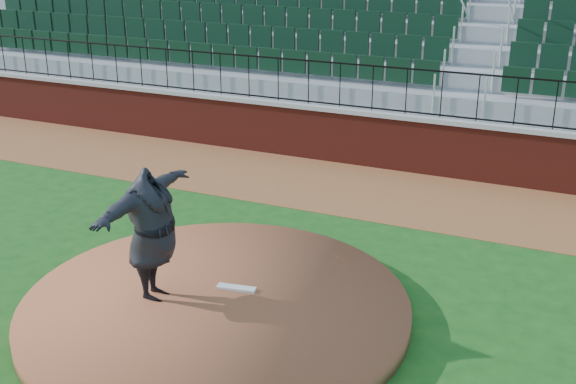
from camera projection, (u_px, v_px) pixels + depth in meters
name	position (u px, v px, depth m)	size (l,w,h in m)	color
ground	(246.00, 308.00, 10.45)	(90.00, 90.00, 0.00)	#184F16
warning_track	(363.00, 189.00, 15.06)	(34.00, 3.20, 0.01)	brown
field_wall	(387.00, 142.00, 16.21)	(34.00, 0.35, 1.20)	maroon
wall_cap	(388.00, 114.00, 15.98)	(34.00, 0.45, 0.10)	#B7B7B7
wall_railing	(389.00, 90.00, 15.79)	(34.00, 0.05, 1.00)	black
seating_stands	(421.00, 48.00, 17.93)	(34.00, 5.10, 4.60)	gray
concourse_wall	(447.00, 17.00, 20.16)	(34.00, 0.50, 5.50)	maroon
pitchers_mound	(216.00, 307.00, 10.23)	(5.54, 5.54, 0.25)	brown
pitching_rubber	(236.00, 288.00, 10.47)	(0.58, 0.15, 0.04)	silver
pitcher	(152.00, 234.00, 9.93)	(2.41, 0.65, 1.96)	black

